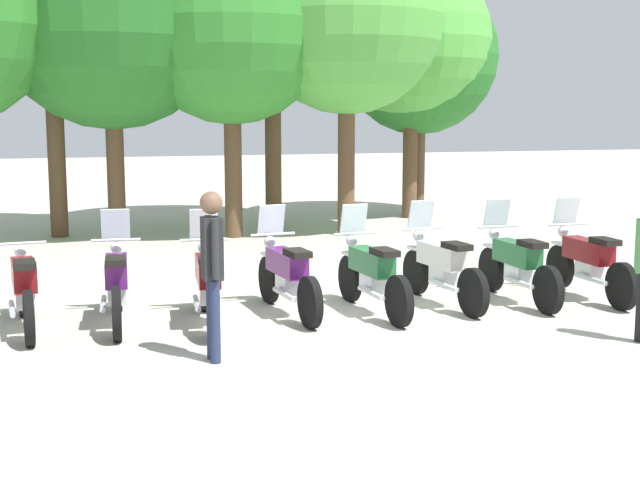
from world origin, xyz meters
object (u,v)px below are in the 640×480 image
object	(u,v)px
tree_3	(231,24)
person_0	(212,261)
motorcycle_6	(517,264)
tree_2	(110,10)
motorcycle_0	(24,289)
motorcycle_2	(208,283)
tree_6	(412,41)
motorcycle_1	(117,283)
motorcycle_3	(287,275)
motorcycle_7	(588,261)
tree_7	(419,56)
tree_5	(347,17)
motorcycle_5	(441,267)
motorcycle_4	(372,274)

from	to	relation	value
tree_3	person_0	bearing A→B (deg)	-102.39
motorcycle_6	tree_2	distance (m)	10.07
person_0	motorcycle_0	bearing A→B (deg)	132.20
motorcycle_2	tree_3	xyz separation A→B (m)	(1.75, 7.27, 3.82)
tree_6	tree_3	bearing A→B (deg)	-156.75
motorcycle_1	person_0	size ratio (longest dim) A/B	1.22
tree_2	tree_3	world-z (taller)	tree_2
person_0	tree_6	distance (m)	13.24
motorcycle_3	motorcycle_7	distance (m)	4.30
motorcycle_1	tree_7	world-z (taller)	tree_7
motorcycle_1	tree_5	bearing A→B (deg)	-33.78
tree_2	tree_6	size ratio (longest dim) A/B	1.13
motorcycle_2	tree_2	xyz separation A→B (m)	(-0.58, 7.88, 4.08)
tree_2	tree_6	bearing A→B (deg)	11.52
motorcycle_6	tree_5	world-z (taller)	tree_5
tree_7	motorcycle_1	bearing A→B (deg)	-130.19
motorcycle_0	motorcycle_1	bearing A→B (deg)	-96.63
motorcycle_2	motorcycle_5	distance (m)	3.22
motorcycle_3	motorcycle_4	xyz separation A→B (m)	(1.07, -0.24, 0.00)
tree_2	tree_5	size ratio (longest dim) A/B	1.07
person_0	tree_5	bearing A→B (deg)	60.89
motorcycle_4	tree_7	world-z (taller)	tree_7
motorcycle_4	motorcycle_5	distance (m)	1.09
person_0	motorcycle_1	bearing A→B (deg)	111.69
motorcycle_3	tree_3	distance (m)	8.04
motorcycle_7	motorcycle_4	bearing A→B (deg)	91.30
motorcycle_3	motorcycle_7	xyz separation A→B (m)	(4.30, -0.25, 0.00)
motorcycle_1	motorcycle_4	size ratio (longest dim) A/B	1.00
motorcycle_1	tree_7	distance (m)	12.82
tree_2	tree_7	world-z (taller)	tree_2
motorcycle_5	tree_7	xyz separation A→B (m)	(3.69, 9.57, 3.41)
motorcycle_4	tree_3	bearing A→B (deg)	-0.89
person_0	tree_3	size ratio (longest dim) A/B	0.28
motorcycle_5	person_0	size ratio (longest dim) A/B	1.22
motorcycle_5	tree_5	bearing A→B (deg)	-12.30
motorcycle_5	tree_3	world-z (taller)	tree_3
motorcycle_7	motorcycle_2	bearing A→B (deg)	91.28
tree_3	motorcycle_0	bearing A→B (deg)	-119.36
motorcycle_2	tree_7	distance (m)	12.43
motorcycle_3	tree_2	world-z (taller)	tree_2
person_0	motorcycle_5	bearing A→B (deg)	25.33
person_0	tree_7	distance (m)	13.72
motorcycle_3	motorcycle_4	distance (m)	1.10
motorcycle_0	motorcycle_5	bearing A→B (deg)	-96.40
motorcycle_7	tree_3	world-z (taller)	tree_3
tree_5	tree_6	size ratio (longest dim) A/B	1.05
motorcycle_2	tree_7	world-z (taller)	tree_7
tree_3	tree_5	bearing A→B (deg)	-7.82
motorcycle_1	motorcycle_7	world-z (taller)	same
motorcycle_6	tree_3	world-z (taller)	tree_3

